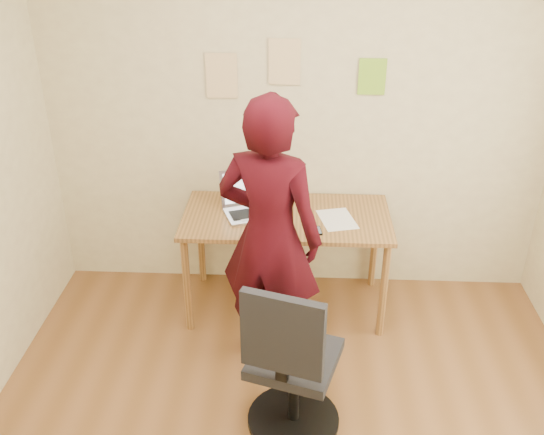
# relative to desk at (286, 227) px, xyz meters

# --- Properties ---
(room) EXTENTS (3.58, 3.58, 2.78)m
(room) POSITION_rel_desk_xyz_m (0.06, -1.38, 0.70)
(room) COLOR brown
(room) RESTS_ON ground
(desk) EXTENTS (1.40, 0.70, 0.74)m
(desk) POSITION_rel_desk_xyz_m (0.00, 0.00, 0.00)
(desk) COLOR olive
(desk) RESTS_ON ground
(laptop) EXTENTS (0.46, 0.43, 0.26)m
(laptop) POSITION_rel_desk_xyz_m (-0.24, 0.05, 0.14)
(laptop) COLOR silver
(laptop) RESTS_ON desk
(paper_sheet) EXTENTS (0.28, 0.35, 0.00)m
(paper_sheet) POSITION_rel_desk_xyz_m (0.34, -0.04, 0.09)
(paper_sheet) COLOR white
(paper_sheet) RESTS_ON desk
(phone) EXTENTS (0.07, 0.12, 0.01)m
(phone) POSITION_rel_desk_xyz_m (0.20, -0.21, 0.09)
(phone) COLOR black
(phone) RESTS_ON desk
(wall_note_left) EXTENTS (0.21, 0.00, 0.30)m
(wall_note_left) POSITION_rel_desk_xyz_m (-0.45, 0.36, 0.94)
(wall_note_left) COLOR #E4C088
(wall_note_left) RESTS_ON room
(wall_note_mid) EXTENTS (0.21, 0.00, 0.30)m
(wall_note_mid) POSITION_rel_desk_xyz_m (-0.03, 0.36, 1.03)
(wall_note_mid) COLOR #E4C088
(wall_note_mid) RESTS_ON room
(wall_note_right) EXTENTS (0.18, 0.00, 0.24)m
(wall_note_right) POSITION_rel_desk_xyz_m (0.54, 0.36, 0.94)
(wall_note_right) COLOR #85C12B
(wall_note_right) RESTS_ON room
(office_chair) EXTENTS (0.55, 0.56, 1.00)m
(office_chair) POSITION_rel_desk_xyz_m (0.06, -1.17, -0.23)
(office_chair) COLOR black
(office_chair) RESTS_ON ground
(person) EXTENTS (0.74, 0.60, 1.75)m
(person) POSITION_rel_desk_xyz_m (-0.08, -0.54, 0.22)
(person) COLOR #33070D
(person) RESTS_ON ground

